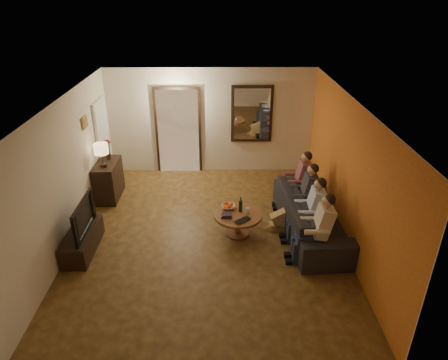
{
  "coord_description": "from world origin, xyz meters",
  "views": [
    {
      "loc": [
        0.23,
        -6.36,
        4.37
      ],
      "look_at": [
        0.3,
        0.3,
        1.05
      ],
      "focal_mm": 32.0,
      "sensor_mm": 36.0,
      "label": 1
    }
  ],
  "objects_px": {
    "tv_stand": "(82,241)",
    "sofa": "(312,215)",
    "coffee_table": "(238,224)",
    "wine_bottle": "(241,204)",
    "dresser": "(109,180)",
    "laptop": "(244,221)",
    "person_b": "(311,213)",
    "person_c": "(305,197)",
    "dog": "(283,217)",
    "table_lamp": "(102,155)",
    "bowl": "(228,207)",
    "person_a": "(318,231)",
    "tv": "(78,217)",
    "person_d": "(299,183)"
  },
  "relations": [
    {
      "from": "tv_stand",
      "to": "coffee_table",
      "type": "height_order",
      "value": "coffee_table"
    },
    {
      "from": "bowl",
      "to": "wine_bottle",
      "type": "relative_size",
      "value": 0.84
    },
    {
      "from": "tv",
      "to": "coffee_table",
      "type": "height_order",
      "value": "tv"
    },
    {
      "from": "wine_bottle",
      "to": "person_a",
      "type": "bearing_deg",
      "value": -35.88
    },
    {
      "from": "table_lamp",
      "to": "person_a",
      "type": "height_order",
      "value": "table_lamp"
    },
    {
      "from": "tv_stand",
      "to": "table_lamp",
      "type": "bearing_deg",
      "value": 90.0
    },
    {
      "from": "person_d",
      "to": "dog",
      "type": "height_order",
      "value": "person_d"
    },
    {
      "from": "person_a",
      "to": "dog",
      "type": "bearing_deg",
      "value": 113.84
    },
    {
      "from": "dog",
      "to": "bowl",
      "type": "height_order",
      "value": "dog"
    },
    {
      "from": "tv",
      "to": "person_b",
      "type": "relative_size",
      "value": 0.87
    },
    {
      "from": "sofa",
      "to": "person_a",
      "type": "relative_size",
      "value": 2.15
    },
    {
      "from": "person_c",
      "to": "sofa",
      "type": "bearing_deg",
      "value": -71.57
    },
    {
      "from": "person_b",
      "to": "bowl",
      "type": "height_order",
      "value": "person_b"
    },
    {
      "from": "dresser",
      "to": "sofa",
      "type": "xyz_separation_m",
      "value": [
        4.23,
        -1.45,
        -0.04
      ]
    },
    {
      "from": "dresser",
      "to": "table_lamp",
      "type": "bearing_deg",
      "value": -90.0
    },
    {
      "from": "coffee_table",
      "to": "laptop",
      "type": "height_order",
      "value": "laptop"
    },
    {
      "from": "sofa",
      "to": "dog",
      "type": "bearing_deg",
      "value": 76.5
    },
    {
      "from": "tv",
      "to": "person_a",
      "type": "relative_size",
      "value": 0.87
    },
    {
      "from": "dresser",
      "to": "person_a",
      "type": "relative_size",
      "value": 0.78
    },
    {
      "from": "dog",
      "to": "laptop",
      "type": "height_order",
      "value": "dog"
    },
    {
      "from": "person_a",
      "to": "wine_bottle",
      "type": "height_order",
      "value": "person_a"
    },
    {
      "from": "sofa",
      "to": "person_d",
      "type": "relative_size",
      "value": 2.15
    },
    {
      "from": "tv",
      "to": "dog",
      "type": "distance_m",
      "value": 3.77
    },
    {
      "from": "tv",
      "to": "laptop",
      "type": "relative_size",
      "value": 3.18
    },
    {
      "from": "wine_bottle",
      "to": "coffee_table",
      "type": "bearing_deg",
      "value": -116.57
    },
    {
      "from": "person_a",
      "to": "person_d",
      "type": "relative_size",
      "value": 1.0
    },
    {
      "from": "person_a",
      "to": "wine_bottle",
      "type": "distance_m",
      "value": 1.57
    },
    {
      "from": "coffee_table",
      "to": "laptop",
      "type": "bearing_deg",
      "value": -70.35
    },
    {
      "from": "tv_stand",
      "to": "person_a",
      "type": "distance_m",
      "value": 4.16
    },
    {
      "from": "dresser",
      "to": "laptop",
      "type": "relative_size",
      "value": 2.86
    },
    {
      "from": "tv",
      "to": "person_c",
      "type": "xyz_separation_m",
      "value": [
        4.13,
        0.86,
        -0.1
      ]
    },
    {
      "from": "coffee_table",
      "to": "sofa",
      "type": "bearing_deg",
      "value": 3.34
    },
    {
      "from": "table_lamp",
      "to": "laptop",
      "type": "height_order",
      "value": "table_lamp"
    },
    {
      "from": "coffee_table",
      "to": "bowl",
      "type": "height_order",
      "value": "bowl"
    },
    {
      "from": "bowl",
      "to": "coffee_table",
      "type": "bearing_deg",
      "value": -50.71
    },
    {
      "from": "tv_stand",
      "to": "person_d",
      "type": "bearing_deg",
      "value": 19.53
    },
    {
      "from": "dresser",
      "to": "person_b",
      "type": "height_order",
      "value": "person_b"
    },
    {
      "from": "tv_stand",
      "to": "tv",
      "type": "distance_m",
      "value": 0.5
    },
    {
      "from": "dresser",
      "to": "sofa",
      "type": "height_order",
      "value": "dresser"
    },
    {
      "from": "person_c",
      "to": "dog",
      "type": "xyz_separation_m",
      "value": [
        -0.44,
        -0.21,
        -0.32
      ]
    },
    {
      "from": "wine_bottle",
      "to": "person_c",
      "type": "bearing_deg",
      "value": 12.57
    },
    {
      "from": "dresser",
      "to": "dog",
      "type": "bearing_deg",
      "value": -20.13
    },
    {
      "from": "sofa",
      "to": "laptop",
      "type": "height_order",
      "value": "sofa"
    },
    {
      "from": "person_b",
      "to": "table_lamp",
      "type": "bearing_deg",
      "value": 159.71
    },
    {
      "from": "coffee_table",
      "to": "wine_bottle",
      "type": "xyz_separation_m",
      "value": [
        0.05,
        0.1,
        0.38
      ]
    },
    {
      "from": "tv_stand",
      "to": "sofa",
      "type": "xyz_separation_m",
      "value": [
        4.23,
        0.56,
        0.18
      ]
    },
    {
      "from": "dog",
      "to": "coffee_table",
      "type": "xyz_separation_m",
      "value": [
        -0.88,
        -0.18,
        -0.06
      ]
    },
    {
      "from": "sofa",
      "to": "dog",
      "type": "height_order",
      "value": "sofa"
    },
    {
      "from": "coffee_table",
      "to": "bowl",
      "type": "distance_m",
      "value": 0.38
    },
    {
      "from": "person_d",
      "to": "sofa",
      "type": "bearing_deg",
      "value": -83.66
    }
  ]
}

